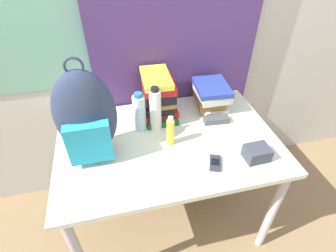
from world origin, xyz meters
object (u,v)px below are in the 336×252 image
Objects in this scene: sunglasses_case at (216,120)px; book_stack_center at (211,96)px; cell_phone at (215,163)px; backpack at (86,118)px; sports_bottle at (155,110)px; sunscreen_bottle at (170,131)px; book_stack_left at (158,97)px; water_bottle at (140,113)px; camera_pouch at (257,153)px.

book_stack_center is at bearing 83.65° from sunglasses_case.
backpack is at bearing 158.73° from cell_phone.
sunscreen_bottle is at bearing -70.75° from sports_bottle.
sunglasses_case is at bearing -96.35° from book_stack_center.
book_stack_left is 1.79× the size of sunglasses_case.
book_stack_center is 1.46× the size of sunscreen_bottle.
sunscreen_bottle is 1.53× the size of cell_phone.
water_bottle is 1.54× the size of sunglasses_case.
sports_bottle reaches higher than sunglasses_case.
backpack is 3.42× the size of sunglasses_case.
sports_bottle is 1.54× the size of sunscreen_bottle.
camera_pouch is at bearing -28.10° from sunscreen_bottle.
sunglasses_case is at bearing -4.70° from sports_bottle.
sports_bottle is 2.22× the size of camera_pouch.
camera_pouch is at bearing -38.55° from sports_bottle.
camera_pouch is (0.40, -0.21, -0.05)m from sunscreen_bottle.
backpack is 0.39m from sports_bottle.
book_stack_left is 1.56× the size of sunscreen_bottle.
camera_pouch is (0.09, -0.33, 0.02)m from sunglasses_case.
sunscreen_bottle is 1.15× the size of sunglasses_case.
water_bottle is at bearing 167.59° from sports_bottle.
backpack reaches higher than sunscreen_bottle.
backpack reaches higher than camera_pouch.
cell_phone is (0.58, -0.23, -0.22)m from backpack.
water_bottle is 0.66m from camera_pouch.
backpack is 2.99× the size of sunscreen_bottle.
sunglasses_case is (0.32, -0.15, -0.11)m from book_stack_left.
sunglasses_case reaches higher than cell_phone.
sunglasses_case is (0.31, 0.11, -0.06)m from sunscreen_bottle.
backpack is 0.78m from book_stack_center.
book_stack_left is at bearing 130.29° from camera_pouch.
camera_pouch is (0.53, -0.38, -0.08)m from water_bottle.
cell_phone is at bearing -48.36° from sunscreen_bottle.
cell_phone is (0.23, -0.35, -0.12)m from sports_bottle.
backpack is at bearing 163.53° from camera_pouch.
book_stack_center is 1.08× the size of water_bottle.
book_stack_center is 1.67× the size of sunglasses_case.
water_bottle is at bearing 27.43° from backpack.
book_stack_center is 0.48m from water_bottle.
sunglasses_case is at bearing -6.22° from water_bottle.
sunscreen_bottle is at bearing 131.64° from cell_phone.
book_stack_left is at bearing -179.88° from book_stack_center.
camera_pouch is (0.07, -0.48, -0.05)m from book_stack_center.
book_stack_center is 2.10× the size of camera_pouch.
book_stack_left is 0.52m from cell_phone.
book_stack_center is 0.42m from sunscreen_bottle.
water_bottle reaches higher than sunscreen_bottle.
sports_bottle reaches higher than cell_phone.
sunscreen_bottle is (0.40, -0.02, -0.14)m from backpack.
book_stack_center reaches higher than cell_phone.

